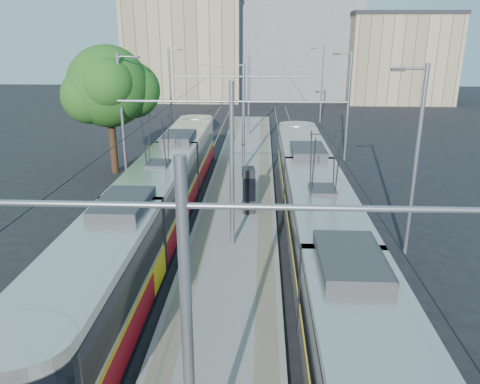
{
  "coord_description": "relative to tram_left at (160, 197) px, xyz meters",
  "views": [
    {
      "loc": [
        1.21,
        -10.71,
        8.99
      ],
      "look_at": [
        0.18,
        11.31,
        1.6
      ],
      "focal_mm": 35.0,
      "sensor_mm": 36.0,
      "label": 1
    }
  ],
  "objects": [
    {
      "name": "tree",
      "position": [
        -4.89,
        10.02,
        4.03
      ],
      "size": [
        5.84,
        5.4,
        8.49
      ],
      "color": "#382314",
      "rests_on": "ground"
    },
    {
      "name": "rails",
      "position": [
        3.6,
        6.89,
        -1.69
      ],
      "size": [
        8.71,
        70.0,
        0.03
      ],
      "color": "gray",
      "rests_on": "ground"
    },
    {
      "name": "shelter",
      "position": [
        4.18,
        1.98,
        -0.2
      ],
      "size": [
        0.74,
        1.1,
        2.31
      ],
      "rotation": [
        0.0,
        0.0,
        0.1
      ],
      "color": "black",
      "rests_on": "platform"
    },
    {
      "name": "building_right",
      "position": [
        23.6,
        47.89,
        4.33
      ],
      "size": [
        14.28,
        10.2,
        12.06
      ],
      "color": "tan",
      "rests_on": "ground"
    },
    {
      "name": "tactile_strip_right",
      "position": [
        5.05,
        6.89,
        -1.4
      ],
      "size": [
        0.7,
        50.0,
        0.01
      ],
      "primitive_type": "cube",
      "color": "gray",
      "rests_on": "platform"
    },
    {
      "name": "tram_left",
      "position": [
        0.0,
        0.0,
        0.0
      ],
      "size": [
        2.43,
        28.47,
        5.5
      ],
      "color": "black",
      "rests_on": "ground"
    },
    {
      "name": "catenary",
      "position": [
        3.6,
        4.04,
        2.81
      ],
      "size": [
        9.2,
        70.0,
        7.0
      ],
      "color": "gray",
      "rests_on": "platform"
    },
    {
      "name": "street_lamps",
      "position": [
        3.6,
        10.89,
        2.47
      ],
      "size": [
        15.18,
        38.22,
        8.0
      ],
      "color": "gray",
      "rests_on": "ground"
    },
    {
      "name": "tactile_strip_left",
      "position": [
        2.15,
        6.89,
        -1.4
      ],
      "size": [
        0.7,
        50.0,
        0.01
      ],
      "primitive_type": "cube",
      "color": "gray",
      "rests_on": "platform"
    },
    {
      "name": "platform",
      "position": [
        3.6,
        6.89,
        -1.56
      ],
      "size": [
        4.0,
        50.0,
        0.3
      ],
      "primitive_type": "cube",
      "color": "gray",
      "rests_on": "ground"
    },
    {
      "name": "ground",
      "position": [
        3.6,
        -10.11,
        -1.71
      ],
      "size": [
        160.0,
        160.0,
        0.0
      ],
      "primitive_type": "plane",
      "color": "black",
      "rests_on": "ground"
    },
    {
      "name": "tram_right",
      "position": [
        7.2,
        -3.52,
        0.15
      ],
      "size": [
        2.43,
        30.66,
        5.5
      ],
      "color": "black",
      "rests_on": "ground"
    },
    {
      "name": "building_centre",
      "position": [
        9.6,
        53.89,
        7.14
      ],
      "size": [
        18.36,
        14.28,
        17.68
      ],
      "color": "gray",
      "rests_on": "ground"
    },
    {
      "name": "building_left",
      "position": [
        -6.4,
        49.89,
        5.59
      ],
      "size": [
        16.32,
        12.24,
        14.58
      ],
      "color": "tan",
      "rests_on": "ground"
    }
  ]
}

